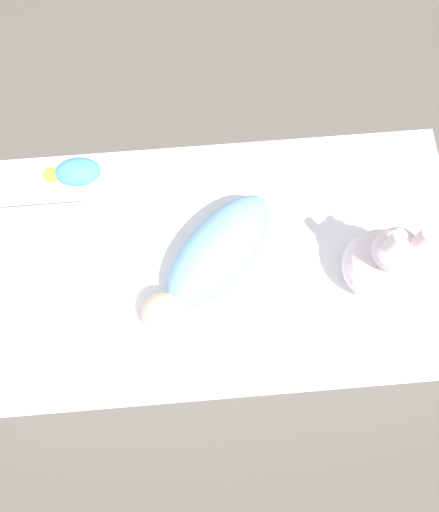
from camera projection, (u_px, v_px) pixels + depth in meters
name	position (u px, v px, depth m)	size (l,w,h in m)	color
ground_plane	(220.00, 274.00, 1.61)	(12.00, 12.00, 0.00)	#514C47
bed_mattress	(220.00, 269.00, 1.54)	(1.43, 0.77, 0.15)	white
swaddled_baby	(212.00, 259.00, 1.38)	(0.43, 0.44, 0.17)	#7FB7E5
pillow	(20.00, 281.00, 1.39)	(0.40, 0.40, 0.12)	white
bunny_plush	(382.00, 262.00, 1.34)	(0.20, 0.20, 0.36)	silver
turtle_plush	(75.00, 172.00, 1.51)	(0.18, 0.09, 0.07)	#4C99C6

